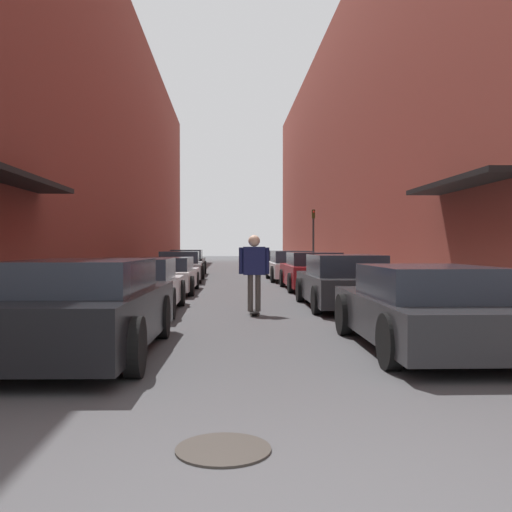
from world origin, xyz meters
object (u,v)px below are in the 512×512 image
at_px(parked_car_left_3, 180,267).
at_px(parked_car_right_0, 424,308).
at_px(parked_car_left_1, 135,286).
at_px(parked_car_left_2, 166,275).
at_px(parked_car_right_1, 343,282).
at_px(parked_car_left_4, 187,263).
at_px(parked_car_left_0, 86,308).
at_px(manhole_cover, 223,449).
at_px(parked_car_right_2, 313,271).
at_px(parked_car_right_3, 291,266).
at_px(parked_car_right_4, 281,263).
at_px(traffic_light, 313,233).
at_px(skateboarder, 254,266).

height_order(parked_car_left_3, parked_car_right_0, parked_car_left_3).
xyz_separation_m(parked_car_left_1, parked_car_left_2, (0.09, 5.47, -0.03)).
bearing_deg(parked_car_left_2, parked_car_right_0, -65.03).
height_order(parked_car_left_3, parked_car_right_1, parked_car_right_1).
xyz_separation_m(parked_car_left_2, parked_car_left_4, (-0.10, 10.95, 0.09)).
bearing_deg(parked_car_left_0, manhole_cover, -62.78).
bearing_deg(parked_car_left_3, parked_car_right_2, -44.48).
bearing_deg(parked_car_left_3, parked_car_right_3, 5.36).
height_order(parked_car_left_1, parked_car_right_4, parked_car_right_4).
relative_size(parked_car_right_2, traffic_light, 1.37).
relative_size(parked_car_left_4, parked_car_right_1, 0.86).
height_order(skateboarder, manhole_cover, skateboarder).
height_order(parked_car_right_0, traffic_light, traffic_light).
distance_m(parked_car_left_1, parked_car_right_0, 6.88).
relative_size(parked_car_left_0, manhole_cover, 6.44).
relative_size(parked_car_left_3, skateboarder, 2.68).
xyz_separation_m(parked_car_left_3, parked_car_right_2, (4.89, -4.80, 0.00)).
xyz_separation_m(parked_car_left_4, parked_car_right_1, (4.88, -15.63, -0.02)).
bearing_deg(parked_car_right_1, traffic_light, 84.06).
distance_m(parked_car_right_1, traffic_light, 15.68).
bearing_deg(skateboarder, traffic_light, 77.18).
distance_m(parked_car_left_2, parked_car_left_4, 10.95).
bearing_deg(parked_car_right_3, parked_car_right_2, -88.26).
bearing_deg(manhole_cover, skateboarder, 85.79).
bearing_deg(parked_car_left_0, parked_car_right_0, 2.74).
bearing_deg(parked_car_right_4, parked_car_left_3, -127.26).
bearing_deg(manhole_cover, parked_car_left_1, 103.22).
height_order(parked_car_left_4, parked_car_right_3, parked_car_left_4).
bearing_deg(parked_car_left_2, parked_car_right_2, 11.32).
height_order(parked_car_left_4, parked_car_right_1, parked_car_left_4).
xyz_separation_m(parked_car_right_2, skateboarder, (-2.32, -6.98, 0.44)).
bearing_deg(skateboarder, parked_car_left_1, 168.65).
xyz_separation_m(manhole_cover, traffic_light, (4.44, 25.05, 2.14)).
height_order(parked_car_left_0, parked_car_left_2, parked_car_left_0).
distance_m(parked_car_left_0, parked_car_right_3, 17.39).
relative_size(parked_car_left_1, manhole_cover, 5.95).
distance_m(parked_car_left_4, traffic_light, 6.67).
bearing_deg(parked_car_right_4, parked_car_right_3, -91.47).
xyz_separation_m(parked_car_left_1, parked_car_right_2, (4.97, 6.45, 0.04)).
distance_m(parked_car_right_1, parked_car_right_4, 16.87).
xyz_separation_m(parked_car_left_4, traffic_light, (6.49, -0.11, 1.51)).
height_order(parked_car_left_0, parked_car_left_1, parked_car_left_0).
bearing_deg(parked_car_left_1, parked_car_left_4, 90.01).
bearing_deg(parked_car_left_3, parked_car_right_1, -65.37).
bearing_deg(parked_car_right_0, parked_car_left_3, 106.65).
bearing_deg(parked_car_right_3, parked_car_right_4, 88.53).
relative_size(parked_car_right_0, parked_car_right_2, 0.99).
xyz_separation_m(parked_car_right_4, traffic_light, (1.52, -1.35, 1.54)).
bearing_deg(manhole_cover, parked_car_right_4, 83.70).
height_order(parked_car_left_2, parked_car_right_3, parked_car_right_3).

